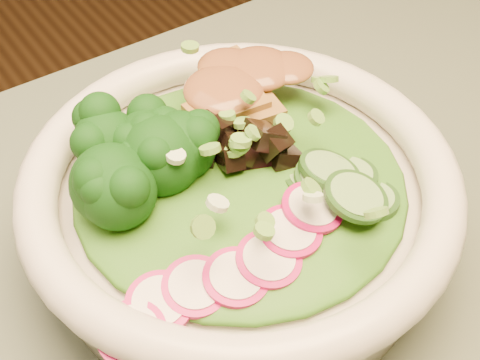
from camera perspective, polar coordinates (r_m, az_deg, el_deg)
salad_bowl at (r=0.42m, az=0.00°, el=-1.89°), size 0.27×0.27×0.07m
lettuce_bed at (r=0.40m, az=0.00°, el=0.10°), size 0.20×0.20×0.02m
broccoli_florets at (r=0.39m, az=-9.05°, el=1.41°), size 0.09×0.09×0.04m
radish_slices at (r=0.36m, az=0.59°, el=-7.04°), size 0.12×0.06×0.02m
cucumber_slices at (r=0.40m, az=9.32°, el=1.23°), size 0.08×0.08×0.04m
mushroom_heap at (r=0.40m, az=-0.02°, el=2.71°), size 0.08×0.08×0.04m
tofu_cubes at (r=0.44m, az=0.13°, el=7.01°), size 0.10×0.08×0.04m
peanut_sauce at (r=0.43m, az=0.13°, el=8.34°), size 0.07×0.06×0.02m
scallion_garnish at (r=0.39m, az=0.00°, el=2.57°), size 0.19×0.19×0.02m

